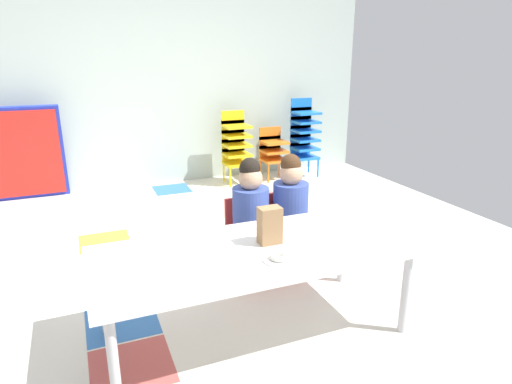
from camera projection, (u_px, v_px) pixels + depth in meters
name	position (u px, v px, depth m)	size (l,w,h in m)	color
ground_plane	(231.00, 267.00, 3.51)	(5.51, 5.26, 0.02)	silver
back_wall	(159.00, 72.00, 5.41)	(5.51, 0.10, 2.79)	#B2C1B7
craft_table	(254.00, 255.00, 2.53)	(1.82, 0.80, 0.55)	white
seated_child_near_camera	(250.00, 208.00, 3.16)	(0.34, 0.34, 0.92)	red
seated_child_middle_seat	(290.00, 203.00, 3.27)	(0.32, 0.32, 0.92)	red
kid_chair_yellow_stack	(236.00, 143.00, 5.62)	(0.32, 0.30, 0.92)	yellow
kid_chair_orange_stack	(273.00, 149.00, 5.85)	(0.32, 0.30, 0.68)	orange
kid_chair_blue_stack	(304.00, 133.00, 5.96)	(0.32, 0.30, 1.04)	blue
folded_activity_table	(21.00, 155.00, 4.90)	(0.90, 0.29, 1.09)	#1E33BF
paper_bag_brown	(270.00, 225.00, 2.56)	(0.13, 0.09, 0.22)	#9E754C
paper_plate_near_edge	(279.00, 260.00, 2.37)	(0.18, 0.18, 0.01)	white
donut_powdered_on_plate	(279.00, 256.00, 2.37)	(0.10, 0.10, 0.03)	white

